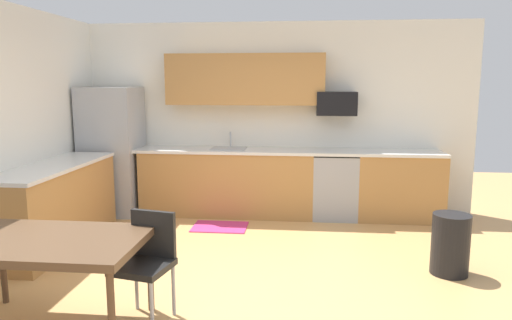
% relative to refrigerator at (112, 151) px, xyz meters
% --- Properties ---
extents(ground_plane, '(12.00, 12.00, 0.00)m').
position_rel_refrigerator_xyz_m(ground_plane, '(2.18, -2.22, -0.90)').
color(ground_plane, tan).
extents(wall_back, '(5.80, 0.10, 2.70)m').
position_rel_refrigerator_xyz_m(wall_back, '(2.18, 0.43, 0.45)').
color(wall_back, white).
rests_on(wall_back, ground).
extents(cabinet_run_back, '(2.41, 0.60, 0.90)m').
position_rel_refrigerator_xyz_m(cabinet_run_back, '(1.64, 0.08, -0.45)').
color(cabinet_run_back, '#AD7A42').
rests_on(cabinet_run_back, ground).
extents(cabinet_run_back_right, '(1.14, 0.60, 0.90)m').
position_rel_refrigerator_xyz_m(cabinet_run_back_right, '(4.01, 0.08, -0.45)').
color(cabinet_run_back_right, '#AD7A42').
rests_on(cabinet_run_back_right, ground).
extents(cabinet_run_left, '(0.60, 2.00, 0.90)m').
position_rel_refrigerator_xyz_m(cabinet_run_left, '(-0.12, -1.42, -0.45)').
color(cabinet_run_left, '#AD7A42').
rests_on(cabinet_run_left, ground).
extents(countertop_back, '(4.80, 0.64, 0.04)m').
position_rel_refrigerator_xyz_m(countertop_back, '(2.18, 0.08, 0.02)').
color(countertop_back, silver).
rests_on(countertop_back, cabinet_run_back).
extents(countertop_left, '(0.64, 2.00, 0.04)m').
position_rel_refrigerator_xyz_m(countertop_left, '(-0.12, -1.42, 0.02)').
color(countertop_left, silver).
rests_on(countertop_left, cabinet_run_left).
extents(upper_cabinets_back, '(2.20, 0.34, 0.70)m').
position_rel_refrigerator_xyz_m(upper_cabinets_back, '(1.88, 0.21, 1.00)').
color(upper_cabinets_back, '#AD7A42').
extents(refrigerator, '(0.76, 0.70, 1.79)m').
position_rel_refrigerator_xyz_m(refrigerator, '(0.00, 0.00, 0.00)').
color(refrigerator, '#9EA0A5').
rests_on(refrigerator, ground).
extents(oven_range, '(0.60, 0.60, 0.91)m').
position_rel_refrigerator_xyz_m(oven_range, '(3.14, 0.08, -0.44)').
color(oven_range, '#999BA0').
rests_on(oven_range, ground).
extents(microwave, '(0.54, 0.36, 0.32)m').
position_rel_refrigerator_xyz_m(microwave, '(3.14, 0.18, 0.68)').
color(microwave, black).
extents(sink_basin, '(0.48, 0.40, 0.14)m').
position_rel_refrigerator_xyz_m(sink_basin, '(1.66, 0.08, -0.02)').
color(sink_basin, '#A5A8AD').
rests_on(sink_basin, countertop_back).
extents(sink_faucet, '(0.02, 0.02, 0.24)m').
position_rel_refrigerator_xyz_m(sink_faucet, '(1.66, 0.26, 0.14)').
color(sink_faucet, '#B2B5BA').
rests_on(sink_faucet, countertop_back).
extents(dining_table, '(1.40, 0.90, 0.72)m').
position_rel_refrigerator_xyz_m(dining_table, '(0.84, -3.25, -0.23)').
color(dining_table, brown).
rests_on(dining_table, ground).
extents(chair_near_table, '(0.47, 0.47, 0.85)m').
position_rel_refrigerator_xyz_m(chair_near_table, '(1.50, -2.99, -0.39)').
color(chair_near_table, black).
rests_on(chair_near_table, ground).
extents(trash_bin, '(0.36, 0.36, 0.60)m').
position_rel_refrigerator_xyz_m(trash_bin, '(4.15, -1.83, -0.60)').
color(trash_bin, black).
rests_on(trash_bin, ground).
extents(floor_mat, '(0.70, 0.50, 0.01)m').
position_rel_refrigerator_xyz_m(floor_mat, '(1.64, -0.57, -0.89)').
color(floor_mat, '#CC3372').
rests_on(floor_mat, ground).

